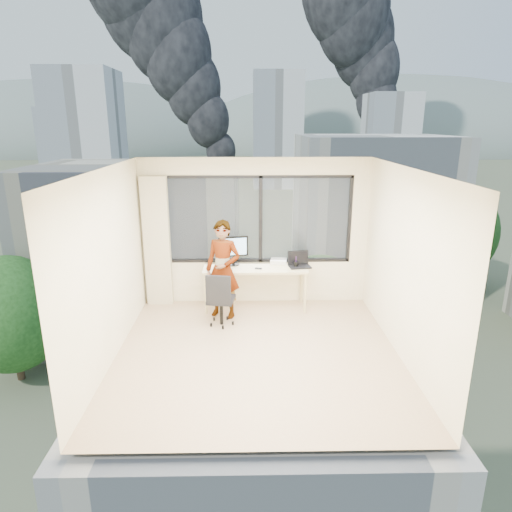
{
  "coord_description": "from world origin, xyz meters",
  "views": [
    {
      "loc": [
        -0.13,
        -5.71,
        3.16
      ],
      "look_at": [
        0.0,
        1.0,
        1.15
      ],
      "focal_mm": 31.33,
      "sensor_mm": 36.0,
      "label": 1
    }
  ],
  "objects_px": {
    "person": "(223,270)",
    "laptop": "(300,260)",
    "desk": "(255,287)",
    "chair": "(221,298)",
    "monitor": "(233,251)",
    "handbag": "(300,257)",
    "game_console": "(279,261)"
  },
  "relations": [
    {
      "from": "desk",
      "to": "laptop",
      "type": "height_order",
      "value": "laptop"
    },
    {
      "from": "desk",
      "to": "monitor",
      "type": "relative_size",
      "value": 3.44
    },
    {
      "from": "game_console",
      "to": "chair",
      "type": "bearing_deg",
      "value": -127.51
    },
    {
      "from": "game_console",
      "to": "handbag",
      "type": "xyz_separation_m",
      "value": [
        0.38,
        -0.02,
        0.07
      ]
    },
    {
      "from": "desk",
      "to": "chair",
      "type": "distance_m",
      "value": 0.89
    },
    {
      "from": "chair",
      "to": "person",
      "type": "height_order",
      "value": "person"
    },
    {
      "from": "person",
      "to": "desk",
      "type": "bearing_deg",
      "value": 53.04
    },
    {
      "from": "person",
      "to": "game_console",
      "type": "xyz_separation_m",
      "value": [
        0.96,
        0.59,
        -0.04
      ]
    },
    {
      "from": "laptop",
      "to": "monitor",
      "type": "bearing_deg",
      "value": 163.92
    },
    {
      "from": "person",
      "to": "laptop",
      "type": "relative_size",
      "value": 4.22
    },
    {
      "from": "desk",
      "to": "chair",
      "type": "height_order",
      "value": "chair"
    },
    {
      "from": "chair",
      "to": "game_console",
      "type": "relative_size",
      "value": 3.25
    },
    {
      "from": "desk",
      "to": "game_console",
      "type": "relative_size",
      "value": 6.38
    },
    {
      "from": "chair",
      "to": "game_console",
      "type": "height_order",
      "value": "chair"
    },
    {
      "from": "game_console",
      "to": "desk",
      "type": "bearing_deg",
      "value": -141.49
    },
    {
      "from": "desk",
      "to": "game_console",
      "type": "bearing_deg",
      "value": 29.32
    },
    {
      "from": "monitor",
      "to": "handbag",
      "type": "bearing_deg",
      "value": -7.29
    },
    {
      "from": "person",
      "to": "handbag",
      "type": "distance_m",
      "value": 1.46
    },
    {
      "from": "monitor",
      "to": "game_console",
      "type": "distance_m",
      "value": 0.84
    },
    {
      "from": "chair",
      "to": "monitor",
      "type": "distance_m",
      "value": 1.01
    },
    {
      "from": "monitor",
      "to": "game_console",
      "type": "height_order",
      "value": "monitor"
    },
    {
      "from": "chair",
      "to": "person",
      "type": "relative_size",
      "value": 0.56
    },
    {
      "from": "person",
      "to": "game_console",
      "type": "distance_m",
      "value": 1.13
    },
    {
      "from": "chair",
      "to": "person",
      "type": "distance_m",
      "value": 0.5
    },
    {
      "from": "desk",
      "to": "person",
      "type": "height_order",
      "value": "person"
    },
    {
      "from": "handbag",
      "to": "laptop",
      "type": "bearing_deg",
      "value": -96.37
    },
    {
      "from": "handbag",
      "to": "person",
      "type": "bearing_deg",
      "value": -156.8
    },
    {
      "from": "monitor",
      "to": "laptop",
      "type": "bearing_deg",
      "value": -18.49
    },
    {
      "from": "desk",
      "to": "laptop",
      "type": "distance_m",
      "value": 0.92
    },
    {
      "from": "chair",
      "to": "handbag",
      "type": "bearing_deg",
      "value": 42.72
    },
    {
      "from": "monitor",
      "to": "laptop",
      "type": "distance_m",
      "value": 1.18
    },
    {
      "from": "monitor",
      "to": "handbag",
      "type": "xyz_separation_m",
      "value": [
        1.18,
        0.08,
        -0.16
      ]
    }
  ]
}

